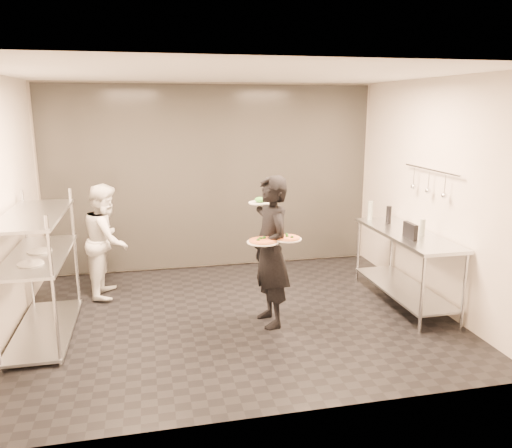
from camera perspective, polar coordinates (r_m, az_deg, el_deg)
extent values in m
cube|color=black|center=(6.09, -2.26, -10.50)|extent=(5.00, 4.00, 0.00)
cube|color=white|center=(5.58, -2.53, 16.81)|extent=(5.00, 4.00, 0.00)
cube|color=silver|center=(7.62, -5.03, 5.30)|extent=(5.00, 0.00, 2.80)
cube|color=silver|center=(3.77, 2.95, -3.04)|extent=(5.00, 0.00, 2.80)
cube|color=silver|center=(6.58, 19.64, 3.28)|extent=(0.00, 4.00, 2.80)
cube|color=white|center=(7.59, -5.00, 5.27)|extent=(4.90, 0.04, 2.74)
cylinder|color=silver|center=(6.65, -24.61, -2.82)|extent=(0.04, 0.04, 1.50)
cylinder|color=silver|center=(5.10, -22.14, -7.30)|extent=(0.04, 0.04, 1.50)
cylinder|color=silver|center=(6.55, -19.99, -2.62)|extent=(0.04, 0.04, 1.50)
cube|color=#B7BDC2|center=(6.11, -22.92, -11.02)|extent=(0.60, 1.60, 0.03)
cube|color=#B7BDC2|center=(5.83, -23.67, -3.36)|extent=(0.60, 1.60, 0.03)
cube|color=#B7BDC2|center=(5.72, -24.09, 0.97)|extent=(0.60, 1.60, 0.03)
cylinder|color=silver|center=(5.49, -24.38, -4.14)|extent=(0.26, 0.26, 0.01)
cylinder|color=silver|center=(5.91, -23.52, -2.85)|extent=(0.26, 0.26, 0.01)
cylinder|color=silver|center=(5.81, 18.46, -7.63)|extent=(0.04, 0.04, 0.90)
cylinder|color=silver|center=(7.26, 11.58, -3.02)|extent=(0.04, 0.04, 0.90)
cylinder|color=silver|center=(6.09, 22.71, -7.03)|extent=(0.04, 0.04, 0.90)
cylinder|color=silver|center=(7.48, 15.23, -2.74)|extent=(0.04, 0.04, 0.90)
cube|color=#B7BDC2|center=(6.72, 16.49, -7.06)|extent=(0.57, 1.71, 0.03)
cube|color=#B7BDC2|center=(6.51, 16.90, -1.11)|extent=(0.60, 1.80, 0.04)
cylinder|color=silver|center=(6.50, 19.39, 5.87)|extent=(0.02, 1.20, 0.02)
cylinder|color=silver|center=(6.22, 20.82, 4.23)|extent=(0.01, 0.01, 0.22)
sphere|color=silver|center=(6.24, 20.72, 3.05)|extent=(0.07, 0.07, 0.07)
cylinder|color=silver|center=(6.51, 19.15, 4.74)|extent=(0.01, 0.01, 0.22)
sphere|color=silver|center=(6.53, 19.07, 3.61)|extent=(0.07, 0.07, 0.07)
cylinder|color=silver|center=(6.81, 17.63, 5.20)|extent=(0.01, 0.01, 0.22)
sphere|color=silver|center=(6.82, 17.55, 4.12)|extent=(0.07, 0.07, 0.07)
imported|color=black|center=(5.62, 1.71, -3.21)|extent=(0.49, 0.68, 1.72)
imported|color=white|center=(6.83, -16.69, -1.78)|extent=(0.63, 0.78, 1.49)
cylinder|color=silver|center=(5.33, 0.79, -2.07)|extent=(0.34, 0.34, 0.01)
cylinder|color=#C87D48|center=(5.33, 0.79, -1.94)|extent=(0.30, 0.30, 0.02)
cylinder|color=#BA3B18|center=(5.33, 0.79, -1.84)|extent=(0.27, 0.27, 0.01)
sphere|color=#1E5413|center=(5.33, 0.79, -1.76)|extent=(0.04, 0.04, 0.04)
cylinder|color=silver|center=(5.39, 3.66, -1.73)|extent=(0.30, 0.30, 0.01)
cylinder|color=#C87D48|center=(5.38, 3.66, -1.60)|extent=(0.26, 0.26, 0.02)
cylinder|color=#BA3B18|center=(5.38, 3.67, -1.50)|extent=(0.23, 0.23, 0.01)
sphere|color=#1E5413|center=(5.38, 3.67, -1.42)|extent=(0.04, 0.04, 0.04)
cylinder|color=silver|center=(5.73, 0.45, 2.45)|extent=(0.26, 0.26, 0.01)
ellipsoid|color=#22721C|center=(5.73, 0.45, 2.79)|extent=(0.13, 0.13, 0.07)
cube|color=black|center=(6.20, 17.21, -0.76)|extent=(0.05, 0.26, 0.19)
cylinder|color=gray|center=(7.11, 12.94, 1.53)|extent=(0.07, 0.07, 0.25)
cylinder|color=gray|center=(6.39, 18.50, -0.37)|extent=(0.06, 0.06, 0.21)
cylinder|color=black|center=(6.91, 14.92, 1.02)|extent=(0.07, 0.07, 0.24)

